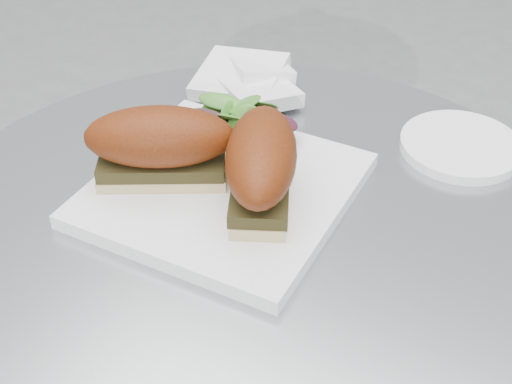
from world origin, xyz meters
TOP-DOWN VIEW (x-y plane):
  - plate at (-0.06, 0.04)m, footprint 0.25×0.25m
  - sandwich_left at (-0.12, 0.02)m, footprint 0.16×0.13m
  - sandwich_right at (-0.01, 0.04)m, footprint 0.13×0.16m
  - salad at (-0.09, 0.11)m, footprint 0.10×0.10m
  - napkin at (-0.14, 0.23)m, footprint 0.15×0.15m
  - saucer at (0.13, 0.24)m, footprint 0.13×0.13m

SIDE VIEW (x-z plane):
  - saucer at x=0.13m, z-range 0.73..0.74m
  - plate at x=-0.06m, z-range 0.73..0.75m
  - napkin at x=-0.14m, z-range 0.73..0.75m
  - salad at x=-0.09m, z-range 0.75..0.80m
  - sandwich_left at x=-0.12m, z-range 0.75..0.83m
  - sandwich_right at x=-0.01m, z-range 0.75..0.83m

